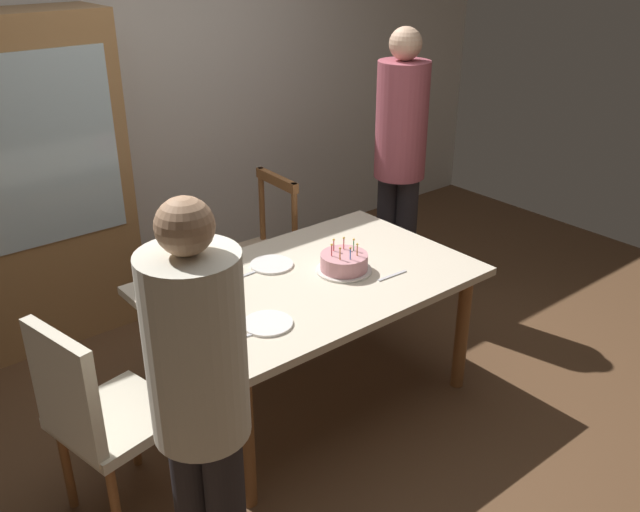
{
  "coord_description": "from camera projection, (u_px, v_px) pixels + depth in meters",
  "views": [
    {
      "loc": [
        -1.9,
        -2.37,
        2.27
      ],
      "look_at": [
        0.05,
        0.0,
        0.82
      ],
      "focal_mm": 38.89,
      "sensor_mm": 36.0,
      "label": 1
    }
  ],
  "objects": [
    {
      "name": "ground",
      "position": [
        313.0,
        397.0,
        3.72
      ],
      "size": [
        6.4,
        6.4,
        0.0
      ],
      "primitive_type": "plane",
      "color": "brown"
    },
    {
      "name": "back_wall",
      "position": [
        132.0,
        96.0,
        4.45
      ],
      "size": [
        6.4,
        0.1,
        2.6
      ],
      "primitive_type": "cube",
      "color": "beige",
      "rests_on": "ground"
    },
    {
      "name": "dining_table",
      "position": [
        312.0,
        292.0,
        3.44
      ],
      "size": [
        1.57,
        1.03,
        0.72
      ],
      "color": "beige",
      "rests_on": "ground"
    },
    {
      "name": "birthday_cake",
      "position": [
        344.0,
        263.0,
        3.45
      ],
      "size": [
        0.28,
        0.28,
        0.16
      ],
      "color": "silver",
      "rests_on": "dining_table"
    },
    {
      "name": "plate_near_celebrant",
      "position": [
        268.0,
        323.0,
        3.0
      ],
      "size": [
        0.22,
        0.22,
        0.01
      ],
      "primitive_type": "cylinder",
      "color": "white",
      "rests_on": "dining_table"
    },
    {
      "name": "plate_far_side",
      "position": [
        272.0,
        265.0,
        3.52
      ],
      "size": [
        0.22,
        0.22,
        0.01
      ],
      "primitive_type": "cylinder",
      "color": "white",
      "rests_on": "dining_table"
    },
    {
      "name": "fork_near_celebrant",
      "position": [
        239.0,
        338.0,
        2.89
      ],
      "size": [
        0.18,
        0.04,
        0.01
      ],
      "primitive_type": "cube",
      "rotation": [
        0.0,
        0.0,
        -0.14
      ],
      "color": "silver",
      "rests_on": "dining_table"
    },
    {
      "name": "fork_far_side",
      "position": [
        247.0,
        275.0,
        3.42
      ],
      "size": [
        0.18,
        0.02,
        0.01
      ],
      "primitive_type": "cube",
      "rotation": [
        0.0,
        0.0,
        0.03
      ],
      "color": "silver",
      "rests_on": "dining_table"
    },
    {
      "name": "fork_near_guest",
      "position": [
        392.0,
        276.0,
        3.42
      ],
      "size": [
        0.18,
        0.02,
        0.01
      ],
      "primitive_type": "cube",
      "rotation": [
        0.0,
        0.0,
        -0.05
      ],
      "color": "silver",
      "rests_on": "dining_table"
    },
    {
      "name": "chair_spindle_back",
      "position": [
        256.0,
        257.0,
        4.23
      ],
      "size": [
        0.46,
        0.46,
        0.95
      ],
      "color": "tan",
      "rests_on": "ground"
    },
    {
      "name": "chair_upholstered",
      "position": [
        96.0,
        413.0,
        2.75
      ],
      "size": [
        0.52,
        0.52,
        0.95
      ],
      "color": "beige",
      "rests_on": "ground"
    },
    {
      "name": "person_celebrant",
      "position": [
        200.0,
        397.0,
        2.23
      ],
      "size": [
        0.32,
        0.32,
        1.59
      ],
      "color": "#262328",
      "rests_on": "ground"
    },
    {
      "name": "person_guest",
      "position": [
        400.0,
        152.0,
        4.32
      ],
      "size": [
        0.32,
        0.32,
        1.77
      ],
      "color": "#262328",
      "rests_on": "ground"
    },
    {
      "name": "china_cabinet",
      "position": [
        26.0,
        187.0,
        3.92
      ],
      "size": [
        1.1,
        0.45,
        1.9
      ],
      "color": "#9E7042",
      "rests_on": "ground"
    }
  ]
}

